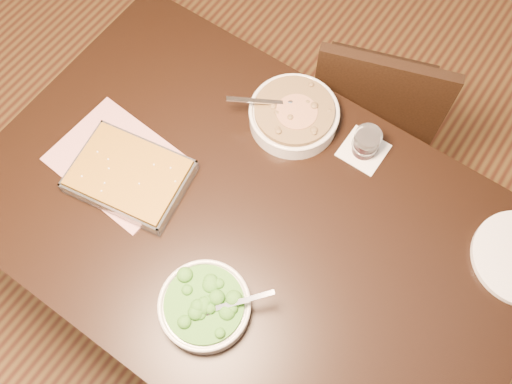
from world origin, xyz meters
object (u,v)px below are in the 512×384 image
Objects in this scene: stew_bowl at (294,115)px; baking_dish at (130,176)px; chair_far at (373,107)px; broccoli_bowl at (205,306)px; table at (250,233)px; wine_tumbler at (366,142)px.

stew_bowl is 0.46m from baking_dish.
broccoli_bowl is at bearing 71.78° from chair_far.
stew_bowl is at bearing 103.02° from table.
table is 5.79× the size of stew_bowl.
table is at bearing 5.54° from baking_dish.
stew_bowl reaches higher than broccoli_bowl.
wine_tumbler is (0.20, 0.03, 0.01)m from stew_bowl.
wine_tumbler is (0.09, 0.58, 0.01)m from broccoli_bowl.
chair_far is at bearing 90.47° from broccoli_bowl.
chair_far reaches higher than table.
stew_bowl reaches higher than table.
table is at bearing 68.07° from chair_far.
wine_tumbler is at bearing 87.75° from chair_far.
stew_bowl is at bearing 101.87° from broccoli_bowl.
chair_far is at bearing 106.44° from wine_tumbler.
baking_dish is (-0.31, -0.09, 0.12)m from table.
table is at bearing -111.62° from wine_tumbler.
table is 1.68× the size of chair_far.
wine_tumbler is at bearing 8.70° from stew_bowl.
table is 4.40× the size of baking_dish.
chair_far reaches higher than wine_tumbler.
table is at bearing 100.43° from broccoli_bowl.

